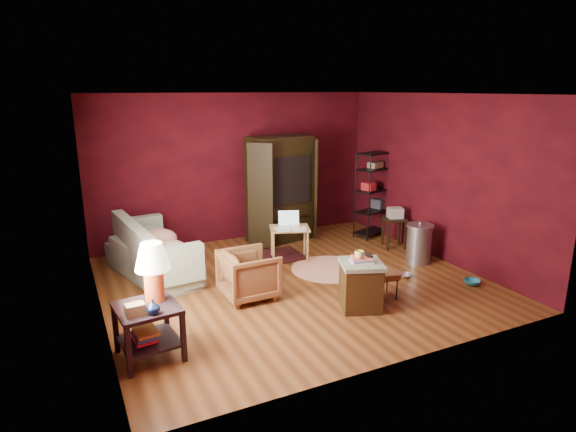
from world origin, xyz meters
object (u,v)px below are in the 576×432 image
Objects in this scene: hamper at (361,284)px; wire_shelving at (375,190)px; sofa at (152,253)px; side_table at (150,290)px; laptop_desk at (289,231)px; tv_armoire at (281,187)px; armchair at (249,272)px.

wire_shelving reaches higher than hamper.
sofa is at bearing 134.30° from hamper.
sofa is 2.38m from side_table.
side_table is 0.75× the size of wire_shelving.
laptop_desk is (2.29, -0.21, 0.13)m from sofa.
wire_shelving is (1.81, -0.51, -0.13)m from tv_armoire.
wire_shelving is at bearing 28.63° from side_table.
wire_shelving is at bearing 34.27° from laptop_desk.
tv_armoire reaches higher than armchair.
wire_shelving is at bearing -27.15° from tv_armoire.
armchair is at bearing -157.15° from sofa.
laptop_desk reaches higher than sofa.
laptop_desk is at bearing 90.36° from hamper.
sofa is 1.54× the size of side_table.
side_table is 1.54× the size of laptop_desk.
sofa is 3.30m from hamper.
side_table is (-1.50, -0.93, 0.39)m from armchair.
tv_armoire is at bearing 93.06° from laptop_desk.
wire_shelving reaches higher than laptop_desk.
sofa is 2.62× the size of armchair.
side_table is 0.63× the size of tv_armoire.
side_table reaches higher than armchair.
sofa is 1.75m from armchair.
laptop_desk is (2.71, 2.10, -0.25)m from side_table.
hamper is 0.45× the size of wire_shelving.
hamper is at bearing -151.01° from sofa.
tv_armoire is at bearing -87.45° from sofa.
wire_shelving is (2.14, 0.54, 0.41)m from laptop_desk.
side_table is (-0.42, -2.31, 0.38)m from sofa.
side_table is at bearing 179.04° from hamper.
laptop_desk is (-0.01, 2.15, 0.17)m from hamper.
tv_armoire is at bearing 84.50° from hamper.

